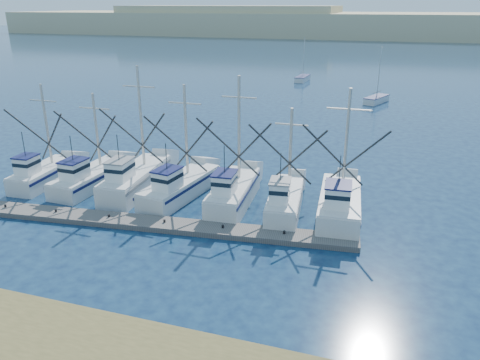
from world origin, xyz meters
name	(u,v)px	position (x,y,z in m)	size (l,w,h in m)	color
ground	(247,299)	(0.00, 0.00, 0.00)	(500.00, 500.00, 0.00)	#0D1C39
floating_dock	(151,223)	(-8.57, 5.96, 0.18)	(27.37, 1.82, 0.36)	#5E5954
dune_ridge	(383,25)	(0.00, 210.00, 5.00)	(360.00, 60.00, 10.00)	tan
trawler_fleet	(189,188)	(-7.89, 10.86, 0.98)	(26.99, 8.68, 9.61)	silver
sailboat_near	(376,99)	(4.08, 53.57, 0.50)	(3.63, 5.68, 8.10)	silver
sailboat_far	(303,78)	(-10.34, 71.02, 0.50)	(2.08, 5.80, 8.10)	silver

